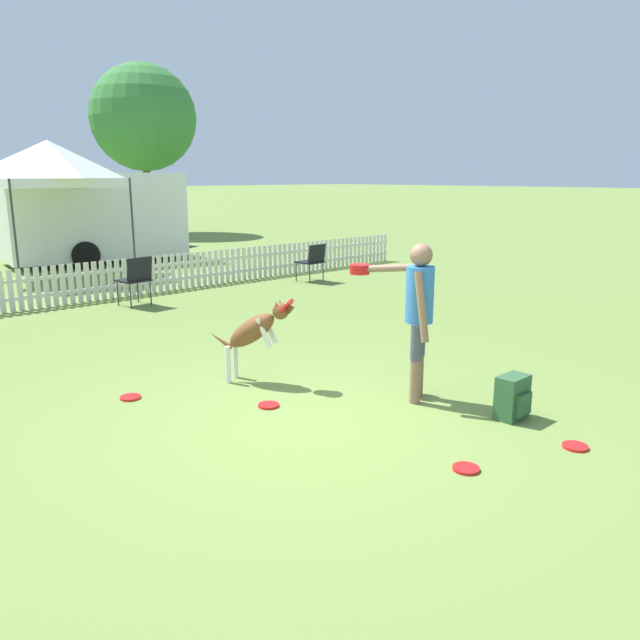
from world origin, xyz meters
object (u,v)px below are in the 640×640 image
(leaping_dog, at_px, (255,329))
(folding_chair_center, at_px, (136,277))
(frisbee_near_handler, at_px, (269,405))
(folding_chair_blue_left, at_px, (313,259))
(tree_left_grove, at_px, (143,118))
(frisbee_midfield, at_px, (130,397))
(canopy_tent_main, at_px, (49,164))
(handler_person, at_px, (415,303))
(frisbee_far_scatter, at_px, (575,446))
(frisbee_near_dog, at_px, (466,469))
(backpack_on_grass, at_px, (513,398))
(equipment_trailer, at_px, (94,216))

(leaping_dog, relative_size, folding_chair_center, 1.11)
(frisbee_near_handler, height_order, folding_chair_center, folding_chair_center)
(folding_chair_blue_left, distance_m, tree_left_grove, 13.87)
(frisbee_midfield, xyz_separation_m, canopy_tent_main, (2.53, 8.56, 2.50))
(handler_person, height_order, leaping_dog, handler_person)
(frisbee_midfield, bearing_deg, frisbee_far_scatter, -59.20)
(folding_chair_center, distance_m, canopy_tent_main, 4.69)
(frisbee_midfield, bearing_deg, tree_left_grove, 61.28)
(canopy_tent_main, bearing_deg, handler_person, -92.09)
(frisbee_near_handler, distance_m, canopy_tent_main, 10.16)
(handler_person, distance_m, folding_chair_center, 6.33)
(leaping_dog, height_order, frisbee_near_dog, leaping_dog)
(frisbee_near_dog, relative_size, backpack_on_grass, 0.50)
(folding_chair_center, bearing_deg, folding_chair_blue_left, 171.61)
(handler_person, height_order, frisbee_far_scatter, handler_person)
(leaping_dog, height_order, folding_chair_blue_left, leaping_dog)
(frisbee_near_dog, xyz_separation_m, tree_left_grove, (8.17, 20.38, 4.40))
(equipment_trailer, bearing_deg, canopy_tent_main, -124.93)
(equipment_trailer, bearing_deg, handler_person, -91.08)
(folding_chair_blue_left, xyz_separation_m, tree_left_grove, (3.03, 12.95, 3.92))
(frisbee_near_handler, relative_size, tree_left_grove, 0.03)
(backpack_on_grass, bearing_deg, canopy_tent_main, 89.45)
(equipment_trailer, bearing_deg, frisbee_far_scatter, -89.66)
(handler_person, xyz_separation_m, canopy_tent_main, (0.38, 10.55, 1.50))
(folding_chair_blue_left, bearing_deg, frisbee_near_dog, 51.96)
(frisbee_midfield, relative_size, frisbee_far_scatter, 1.00)
(folding_chair_center, distance_m, tree_left_grove, 15.09)
(handler_person, xyz_separation_m, equipment_trailer, (2.05, 12.32, 0.22))
(backpack_on_grass, height_order, canopy_tent_main, canopy_tent_main)
(frisbee_far_scatter, bearing_deg, tree_left_grove, 71.04)
(frisbee_near_handler, xyz_separation_m, canopy_tent_main, (1.62, 9.72, 2.50))
(canopy_tent_main, relative_size, tree_left_grove, 0.47)
(handler_person, relative_size, folding_chair_center, 1.83)
(frisbee_near_handler, relative_size, folding_chair_center, 0.24)
(leaping_dog, relative_size, frisbee_midfield, 4.63)
(frisbee_midfield, distance_m, backpack_on_grass, 3.85)
(leaping_dog, xyz_separation_m, tree_left_grove, (8.08, 17.55, 3.80))
(folding_chair_blue_left, relative_size, folding_chair_center, 0.93)
(frisbee_near_handler, height_order, tree_left_grove, tree_left_grove)
(frisbee_midfield, bearing_deg, backpack_on_grass, -51.06)
(backpack_on_grass, xyz_separation_m, equipment_trailer, (1.78, 13.31, 1.03))
(frisbee_near_dog, height_order, frisbee_far_scatter, same)
(frisbee_near_dog, relative_size, canopy_tent_main, 0.07)
(handler_person, distance_m, frisbee_far_scatter, 1.99)
(equipment_trailer, bearing_deg, frisbee_near_dog, -94.08)
(leaping_dog, bearing_deg, frisbee_near_dog, 58.75)
(handler_person, bearing_deg, frisbee_midfield, 107.57)
(frisbee_near_handler, xyz_separation_m, backpack_on_grass, (1.51, -1.83, 0.20))
(folding_chair_center, xyz_separation_m, tree_left_grove, (7.06, 12.76, 3.88))
(backpack_on_grass, xyz_separation_m, canopy_tent_main, (0.11, 11.55, 2.30))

